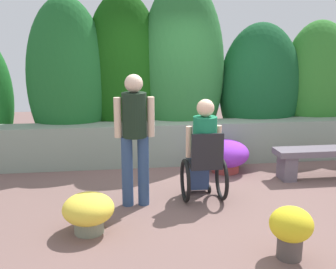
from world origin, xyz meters
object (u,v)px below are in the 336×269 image
Objects in this scene: stone_bench at (327,158)px; person_standing_companion at (135,132)px; person_in_wheelchair at (204,153)px; flower_pot_red_accent at (291,229)px; flower_pot_purple_near at (88,211)px; flower_pot_small_foreground at (226,155)px.

person_standing_companion reaches higher than stone_bench.
person_in_wheelchair is 1.66m from flower_pot_red_accent.
flower_pot_purple_near is at bearing 157.77° from flower_pot_red_accent.
flower_pot_red_accent is (1.39, -1.48, -0.65)m from person_standing_companion.
flower_pot_small_foreground is at bearing 42.38° from flower_pot_purple_near.
stone_bench is at bearing 9.89° from person_standing_companion.
flower_pot_purple_near is at bearing -131.08° from person_standing_companion.
person_standing_companion reaches higher than person_in_wheelchair.
person_in_wheelchair is 0.94m from person_standing_companion.
flower_pot_small_foreground reaches higher than stone_bench.
flower_pot_red_accent is (-1.53, -2.15, -0.01)m from stone_bench.
person_standing_companion is (-2.92, -0.67, 0.64)m from stone_bench.
flower_pot_purple_near is (-0.54, -0.70, -0.71)m from person_standing_companion.
flower_pot_small_foreground reaches higher than flower_pot_purple_near.
flower_pot_red_accent is at bearing -92.03° from flower_pot_small_foreground.
flower_pot_small_foreground is at bearing 156.12° from stone_bench.
flower_pot_purple_near is at bearing -163.83° from stone_bench.
flower_pot_purple_near is (-3.46, -1.36, -0.06)m from stone_bench.
person_standing_companion is 1.13m from flower_pot_purple_near.
person_in_wheelchair is 1.66m from flower_pot_purple_near.
stone_bench is 2.64m from flower_pot_red_accent.
flower_pot_red_accent is (0.51, -1.55, -0.32)m from person_in_wheelchair.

